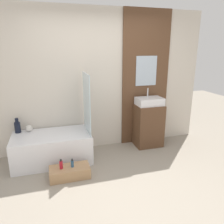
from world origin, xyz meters
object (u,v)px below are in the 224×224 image
at_px(bottle_soap_secondary, 72,163).
at_px(vase_round_light, 29,128).
at_px(wooden_step_bench, 70,172).
at_px(bottle_soap_primary, 61,165).
at_px(sink, 149,101).
at_px(bathtub, 52,148).
at_px(vase_tall_dark, 17,127).

bearing_deg(bottle_soap_secondary, vase_round_light, 126.93).
relative_size(wooden_step_bench, bottle_soap_primary, 4.09).
distance_m(sink, bottle_soap_secondary, 1.88).
height_order(bathtub, sink, sink).
xyz_separation_m(wooden_step_bench, vase_round_light, (-0.59, 0.84, 0.47)).
xyz_separation_m(bathtub, sink, (1.86, 0.13, 0.66)).
xyz_separation_m(sink, vase_tall_dark, (-2.41, 0.12, -0.31)).
xyz_separation_m(bathtub, vase_tall_dark, (-0.55, 0.26, 0.35)).
bearing_deg(wooden_step_bench, bathtub, 110.65).
distance_m(vase_tall_dark, vase_round_light, 0.19).
height_order(bathtub, vase_round_light, vase_round_light).
height_order(sink, vase_tall_dark, sink).
bearing_deg(vase_round_light, wooden_step_bench, -55.07).
bearing_deg(sink, wooden_step_bench, -155.99).
distance_m(vase_tall_dark, bottle_soap_secondary, 1.24).
bearing_deg(vase_round_light, bathtub, -34.17).
xyz_separation_m(sink, bottle_soap_primary, (-1.76, -0.73, -0.68)).
relative_size(wooden_step_bench, sink, 1.20).
bearing_deg(bottle_soap_primary, bottle_soap_secondary, 0.00).
bearing_deg(bathtub, bottle_soap_secondary, -65.65).
relative_size(bathtub, bottle_soap_primary, 8.80).
bearing_deg(sink, vase_round_light, 177.10).
height_order(sink, bottle_soap_primary, sink).
xyz_separation_m(sink, bottle_soap_secondary, (-1.60, -0.73, -0.68)).
xyz_separation_m(bathtub, bottle_soap_secondary, (0.27, -0.60, -0.02)).
xyz_separation_m(wooden_step_bench, sink, (1.64, 0.73, 0.83)).
distance_m(bathtub, vase_round_light, 0.54).
height_order(bathtub, bottle_soap_secondary, bathtub).
xyz_separation_m(bathtub, bottle_soap_primary, (0.10, -0.60, -0.01)).
relative_size(vase_tall_dark, bottle_soap_secondary, 2.00).
height_order(wooden_step_bench, bottle_soap_primary, bottle_soap_primary).
xyz_separation_m(vase_tall_dark, bottle_soap_secondary, (0.82, -0.85, -0.37)).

